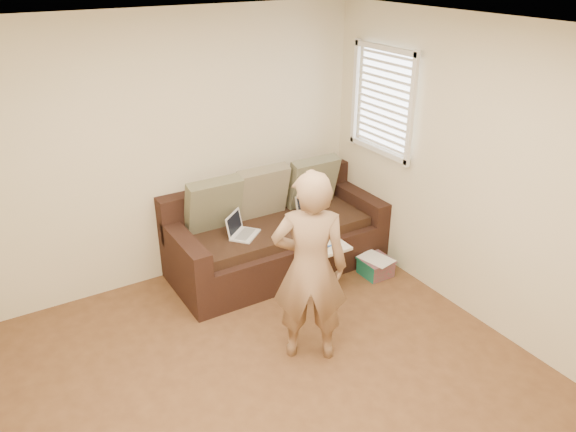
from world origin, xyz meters
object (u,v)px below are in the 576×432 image
object	(u,v)px
laptop_silver	(316,219)
striped_box	(376,267)
laptop_white	(245,236)
drinking_glass	(307,243)
side_table	(323,269)
person	(310,268)
sofa	(277,231)

from	to	relation	value
laptop_silver	striped_box	xyz separation A→B (m)	(0.39, -0.53, -0.42)
laptop_white	laptop_silver	bearing A→B (deg)	-42.97
laptop_white	drinking_glass	world-z (taller)	laptop_white
laptop_white	side_table	xyz separation A→B (m)	(0.54, -0.55, -0.27)
person	striped_box	distance (m)	1.60
laptop_silver	striped_box	distance (m)	0.78
laptop_white	drinking_glass	bearing A→B (deg)	-92.44
laptop_silver	side_table	xyz separation A→B (m)	(-0.26, -0.51, -0.27)
drinking_glass	person	bearing A→B (deg)	-121.66
sofa	drinking_glass	size ratio (longest dim) A/B	18.33
laptop_white	person	xyz separation A→B (m)	(-0.07, -1.24, 0.29)
side_table	sofa	bearing A→B (deg)	102.59
striped_box	laptop_white	bearing A→B (deg)	154.17
person	laptop_silver	bearing A→B (deg)	-93.80
drinking_glass	side_table	bearing A→B (deg)	-15.79
laptop_silver	person	bearing A→B (deg)	-126.94
side_table	drinking_glass	bearing A→B (deg)	164.21
sofa	striped_box	bearing A→B (deg)	-39.56
striped_box	drinking_glass	bearing A→B (deg)	174.98
laptop_silver	person	xyz separation A→B (m)	(-0.87, -1.20, 0.29)
person	side_table	world-z (taller)	person
laptop_white	drinking_glass	size ratio (longest dim) A/B	2.53
laptop_silver	striped_box	bearing A→B (deg)	-54.61
sofa	laptop_silver	distance (m)	0.43
laptop_silver	drinking_glass	distance (m)	0.62
side_table	striped_box	bearing A→B (deg)	-2.29
sofa	side_table	distance (m)	0.66
side_table	drinking_glass	xyz separation A→B (m)	(-0.16, 0.05, 0.31)
laptop_silver	sofa	bearing A→B (deg)	162.42
laptop_silver	person	distance (m)	1.51
sofa	side_table	bearing A→B (deg)	-77.41
sofa	person	distance (m)	1.45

